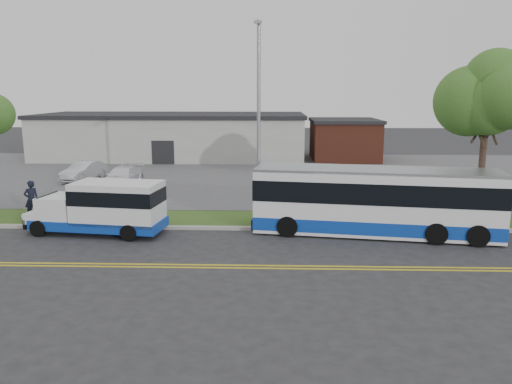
{
  "coord_description": "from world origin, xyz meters",
  "views": [
    {
      "loc": [
        3.66,
        -21.66,
        6.4
      ],
      "look_at": [
        2.89,
        2.23,
        1.6
      ],
      "focal_mm": 35.0,
      "sensor_mm": 36.0,
      "label": 1
    }
  ],
  "objects_px": {
    "streetlight_near": "(259,117)",
    "shuttle_bus": "(105,206)",
    "pedestrian": "(31,199)",
    "transit_bus": "(374,201)",
    "parked_car_a": "(84,171)",
    "parked_car_b": "(122,177)",
    "tree_east": "(488,96)"
  },
  "relations": [
    {
      "from": "tree_east",
      "to": "pedestrian",
      "type": "height_order",
      "value": "tree_east"
    },
    {
      "from": "shuttle_bus",
      "to": "parked_car_a",
      "type": "xyz_separation_m",
      "value": [
        -6.02,
        13.32,
        -0.51
      ]
    },
    {
      "from": "transit_bus",
      "to": "pedestrian",
      "type": "height_order",
      "value": "transit_bus"
    },
    {
      "from": "shuttle_bus",
      "to": "transit_bus",
      "type": "bearing_deg",
      "value": 9.34
    },
    {
      "from": "streetlight_near",
      "to": "transit_bus",
      "type": "xyz_separation_m",
      "value": [
        5.33,
        -2.13,
        -3.7
      ]
    },
    {
      "from": "streetlight_near",
      "to": "shuttle_bus",
      "type": "distance_m",
      "value": 8.34
    },
    {
      "from": "parked_car_a",
      "to": "parked_car_b",
      "type": "height_order",
      "value": "parked_car_a"
    },
    {
      "from": "shuttle_bus",
      "to": "parked_car_a",
      "type": "height_order",
      "value": "shuttle_bus"
    },
    {
      "from": "transit_bus",
      "to": "parked_car_b",
      "type": "height_order",
      "value": "transit_bus"
    },
    {
      "from": "tree_east",
      "to": "parked_car_b",
      "type": "bearing_deg",
      "value": 157.92
    },
    {
      "from": "streetlight_near",
      "to": "parked_car_a",
      "type": "relative_size",
      "value": 2.29
    },
    {
      "from": "shuttle_bus",
      "to": "transit_bus",
      "type": "distance_m",
      "value": 12.27
    },
    {
      "from": "streetlight_near",
      "to": "pedestrian",
      "type": "distance_m",
      "value": 12.22
    },
    {
      "from": "tree_east",
      "to": "parked_car_b",
      "type": "distance_m",
      "value": 22.73
    },
    {
      "from": "streetlight_near",
      "to": "parked_car_a",
      "type": "height_order",
      "value": "streetlight_near"
    },
    {
      "from": "tree_east",
      "to": "pedestrian",
      "type": "xyz_separation_m",
      "value": [
        -22.49,
        -0.42,
        -5.13
      ]
    },
    {
      "from": "tree_east",
      "to": "shuttle_bus",
      "type": "distance_m",
      "value": 18.79
    },
    {
      "from": "parked_car_a",
      "to": "transit_bus",
      "type": "bearing_deg",
      "value": -22.38
    },
    {
      "from": "streetlight_near",
      "to": "shuttle_bus",
      "type": "height_order",
      "value": "streetlight_near"
    },
    {
      "from": "transit_bus",
      "to": "parked_car_a",
      "type": "xyz_separation_m",
      "value": [
        -18.28,
        12.98,
        -0.75
      ]
    },
    {
      "from": "transit_bus",
      "to": "parked_car_b",
      "type": "relative_size",
      "value": 2.44
    },
    {
      "from": "streetlight_near",
      "to": "transit_bus",
      "type": "distance_m",
      "value": 6.83
    },
    {
      "from": "tree_east",
      "to": "shuttle_bus",
      "type": "bearing_deg",
      "value": -171.3
    },
    {
      "from": "pedestrian",
      "to": "parked_car_b",
      "type": "relative_size",
      "value": 0.43
    },
    {
      "from": "pedestrian",
      "to": "parked_car_a",
      "type": "height_order",
      "value": "pedestrian"
    },
    {
      "from": "pedestrian",
      "to": "tree_east",
      "type": "bearing_deg",
      "value": 138.14
    },
    {
      "from": "parked_car_b",
      "to": "streetlight_near",
      "type": "bearing_deg",
      "value": -37.99
    },
    {
      "from": "streetlight_near",
      "to": "parked_car_a",
      "type": "xyz_separation_m",
      "value": [
        -12.95,
        10.85,
        -4.45
      ]
    },
    {
      "from": "tree_east",
      "to": "transit_bus",
      "type": "distance_m",
      "value": 7.73
    },
    {
      "from": "tree_east",
      "to": "parked_car_a",
      "type": "height_order",
      "value": "tree_east"
    },
    {
      "from": "transit_bus",
      "to": "parked_car_b",
      "type": "xyz_separation_m",
      "value": [
        -14.79,
        10.69,
        -0.77
      ]
    },
    {
      "from": "transit_bus",
      "to": "pedestrian",
      "type": "xyz_separation_m",
      "value": [
        -16.82,
        1.98,
        -0.46
      ]
    }
  ]
}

